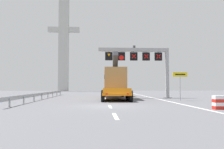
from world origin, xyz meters
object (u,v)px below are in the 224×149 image
crash_barrier_striped (221,102)px  bridge_pylon_distant (64,40)px  overhead_lane_gantry (142,58)px  heavy_haul_truck_orange (114,82)px  exit_sign_yellow (180,79)px

crash_barrier_striped → bridge_pylon_distant: bearing=108.8°
overhead_lane_gantry → heavy_haul_truck_orange: overhead_lane_gantry is taller
overhead_lane_gantry → exit_sign_yellow: 6.65m
overhead_lane_gantry → heavy_haul_truck_orange: (-3.56, 0.36, -3.05)m
heavy_haul_truck_orange → crash_barrier_striped: size_ratio=13.92×
heavy_haul_truck_orange → exit_sign_yellow: 8.62m
overhead_lane_gantry → exit_sign_yellow: size_ratio=3.10×
exit_sign_yellow → crash_barrier_striped: bearing=-93.3°
bridge_pylon_distant → overhead_lane_gantry: bearing=-68.0°
bridge_pylon_distant → heavy_haul_truck_orange: bearing=-72.5°
overhead_lane_gantry → exit_sign_yellow: overhead_lane_gantry is taller
overhead_lane_gantry → crash_barrier_striped: bearing=-80.3°
overhead_lane_gantry → bridge_pylon_distant: bridge_pylon_distant is taller
overhead_lane_gantry → crash_barrier_striped: overhead_lane_gantry is taller
overhead_lane_gantry → exit_sign_yellow: (3.00, -5.23, -2.80)m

